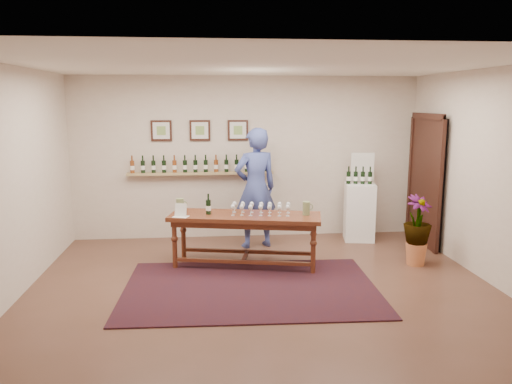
{
  "coord_description": "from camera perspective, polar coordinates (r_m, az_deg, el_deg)",
  "views": [
    {
      "loc": [
        -0.67,
        -6.13,
        2.36
      ],
      "look_at": [
        0.0,
        0.8,
        1.1
      ],
      "focal_mm": 35.0,
      "sensor_mm": 36.0,
      "label": 1
    }
  ],
  "objects": [
    {
      "name": "ground",
      "position": [
        6.6,
        0.68,
        -10.69
      ],
      "size": [
        6.0,
        6.0,
        0.0
      ],
      "primitive_type": "plane",
      "color": "#4F3223",
      "rests_on": "ground"
    },
    {
      "name": "menu_card",
      "position": [
        7.1,
        -8.6,
        -2.05
      ],
      "size": [
        0.24,
        0.21,
        0.19
      ],
      "primitive_type": "cube",
      "rotation": [
        0.0,
        0.0,
        -0.34
      ],
      "color": "silver",
      "rests_on": "tasting_table"
    },
    {
      "name": "display_pedestal",
      "position": [
        8.78,
        11.72,
        -2.24
      ],
      "size": [
        0.57,
        0.57,
        0.98
      ],
      "primitive_type": "cube",
      "rotation": [
        0.0,
        0.0,
        -0.18
      ],
      "color": "white",
      "rests_on": "ground"
    },
    {
      "name": "potted_plant",
      "position": [
        7.63,
        17.95,
        -4.19
      ],
      "size": [
        0.63,
        0.63,
        0.89
      ],
      "rotation": [
        0.0,
        0.0,
        0.47
      ],
      "color": "#CA7343",
      "rests_on": "ground"
    },
    {
      "name": "rug",
      "position": [
        6.51,
        -0.63,
        -10.91
      ],
      "size": [
        3.29,
        2.25,
        0.02
      ],
      "primitive_type": "cube",
      "rotation": [
        0.0,
        0.0,
        -0.03
      ],
      "color": "#4F160E",
      "rests_on": "ground"
    },
    {
      "name": "tasting_table",
      "position": [
        7.19,
        -1.25,
        -3.48
      ],
      "size": [
        2.26,
        1.12,
        0.77
      ],
      "rotation": [
        0.0,
        0.0,
        -0.21
      ],
      "color": "#481E12",
      "rests_on": "ground"
    },
    {
      "name": "table_bottles",
      "position": [
        7.22,
        -5.35,
        -1.29
      ],
      "size": [
        0.33,
        0.26,
        0.31
      ],
      "primitive_type": null,
      "rotation": [
        0.0,
        0.0,
        -0.37
      ],
      "color": "black",
      "rests_on": "tasting_table"
    },
    {
      "name": "room_shell",
      "position": [
        8.54,
        13.54,
        1.64
      ],
      "size": [
        6.0,
        6.0,
        6.0
      ],
      "color": "beige",
      "rests_on": "ground"
    },
    {
      "name": "pitcher_left",
      "position": [
        7.35,
        -8.67,
        -1.55
      ],
      "size": [
        0.14,
        0.14,
        0.21
      ],
      "primitive_type": null,
      "rotation": [
        0.0,
        0.0,
        -0.07
      ],
      "color": "#72804F",
      "rests_on": "tasting_table"
    },
    {
      "name": "pitcher_right",
      "position": [
        7.16,
        5.77,
        -1.86
      ],
      "size": [
        0.16,
        0.16,
        0.19
      ],
      "primitive_type": null,
      "rotation": [
        0.0,
        0.0,
        -0.38
      ],
      "color": "#72804F",
      "rests_on": "tasting_table"
    },
    {
      "name": "table_glasses",
      "position": [
        7.17,
        0.55,
        -1.89
      ],
      "size": [
        1.24,
        0.46,
        0.17
      ],
      "primitive_type": null,
      "rotation": [
        0.0,
        0.0,
        -0.15
      ],
      "color": "silver",
      "rests_on": "tasting_table"
    },
    {
      "name": "person",
      "position": [
        8.09,
        -0.05,
        0.44
      ],
      "size": [
        0.82,
        0.65,
        1.96
      ],
      "primitive_type": "imported",
      "rotation": [
        0.0,
        0.0,
        3.42
      ],
      "color": "#3B498D",
      "rests_on": "ground"
    },
    {
      "name": "info_sign",
      "position": [
        8.82,
        12.08,
        2.83
      ],
      "size": [
        0.39,
        0.09,
        0.54
      ],
      "primitive_type": "cube",
      "rotation": [
        0.0,
        0.0,
        -0.18
      ],
      "color": "silver",
      "rests_on": "display_pedestal"
    },
    {
      "name": "pedestal_bottles",
      "position": [
        8.65,
        11.72,
        1.94
      ],
      "size": [
        0.32,
        0.14,
        0.31
      ],
      "primitive_type": null,
      "rotation": [
        0.0,
        0.0,
        -0.18
      ],
      "color": "black",
      "rests_on": "display_pedestal"
    }
  ]
}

